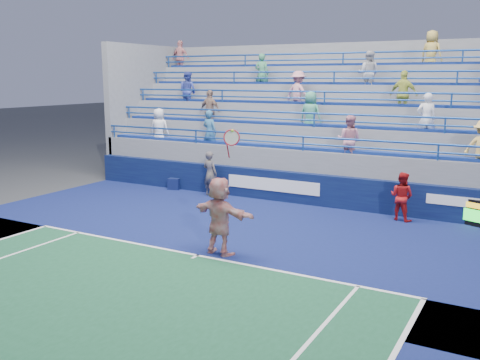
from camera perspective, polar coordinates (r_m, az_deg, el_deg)
The scene contains 8 objects.
ground at distance 13.50m, azimuth -4.55°, elevation -8.10°, with size 120.00×120.00×0.00m, color #333538.
sponsor_wall at distance 18.91m, azimuth 6.41°, elevation -0.87°, with size 18.00×0.32×1.10m.
bleacher_stand at distance 22.23m, azimuth 10.25°, elevation 3.40°, with size 18.00×5.60×6.13m.
serve_speed_board at distance 17.49m, azimuth 23.28°, elevation -3.16°, with size 1.13×0.56×0.81m.
judge_chair at distance 21.38m, azimuth -6.96°, elevation -0.31°, with size 0.55×0.56×0.81m.
tennis_player at distance 13.34m, azimuth -2.18°, elevation -3.84°, with size 1.91×0.89×3.18m.
line_judge at distance 19.96m, azimuth -3.22°, elevation 0.68°, with size 0.62×0.41×1.70m, color #151839.
ball_girl at distance 17.26m, azimuth 16.85°, elevation -1.70°, with size 0.74×0.58×1.53m, color #AD1316.
Camera 1 is at (7.13, -10.59, 4.40)m, focal length 40.00 mm.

